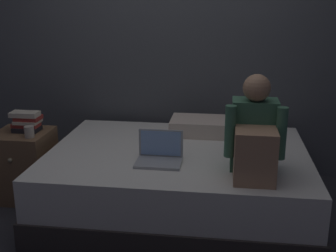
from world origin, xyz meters
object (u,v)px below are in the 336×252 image
at_px(laptop, 159,155).
at_px(mug, 29,132).
at_px(person_sitting, 255,137).
at_px(nightstand, 24,165).
at_px(book_stack, 27,121).
at_px(bed, 178,181).
at_px(pillow, 204,126).

distance_m(laptop, mug, 1.09).
bearing_deg(person_sitting, nightstand, 166.42).
height_order(nightstand, book_stack, book_stack).
height_order(book_stack, mug, book_stack).
xyz_separation_m(bed, person_sitting, (0.54, -0.38, 0.51)).
xyz_separation_m(pillow, mug, (-1.34, -0.51, 0.05)).
bearing_deg(mug, book_stack, 120.32).
distance_m(bed, book_stack, 1.33).
xyz_separation_m(nightstand, book_stack, (0.04, 0.04, 0.37)).
bearing_deg(nightstand, person_sitting, -13.58).
distance_m(bed, laptop, 0.42).
relative_size(bed, book_stack, 8.74).
bearing_deg(pillow, person_sitting, -65.80).
height_order(pillow, book_stack, book_stack).
xyz_separation_m(bed, book_stack, (-1.26, 0.10, 0.41)).
height_order(bed, pillow, pillow).
bearing_deg(nightstand, pillow, 14.76).
bearing_deg(nightstand, mug, -42.69).
bearing_deg(mug, laptop, -11.09).
xyz_separation_m(nightstand, person_sitting, (1.84, -0.45, 0.47)).
height_order(bed, book_stack, book_stack).
xyz_separation_m(bed, mug, (-1.17, -0.06, 0.37)).
bearing_deg(laptop, book_stack, 162.42).
bearing_deg(book_stack, laptop, -17.58).
xyz_separation_m(pillow, book_stack, (-1.43, -0.35, 0.09)).
xyz_separation_m(person_sitting, laptop, (-0.65, 0.12, -0.20)).
distance_m(nightstand, mug, 0.38).
relative_size(person_sitting, book_stack, 2.86).
distance_m(bed, person_sitting, 0.83).
xyz_separation_m(bed, pillow, (0.17, 0.45, 0.32)).
xyz_separation_m(laptop, book_stack, (-1.16, 0.37, 0.10)).
bearing_deg(mug, nightstand, 137.31).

